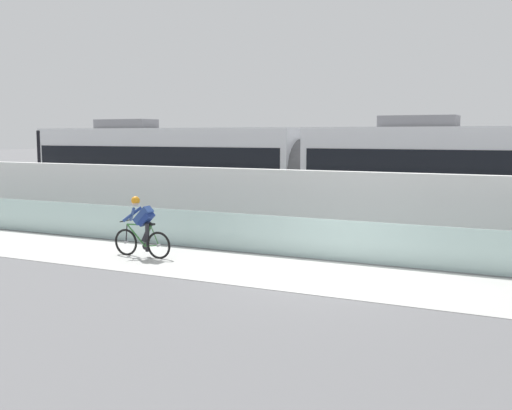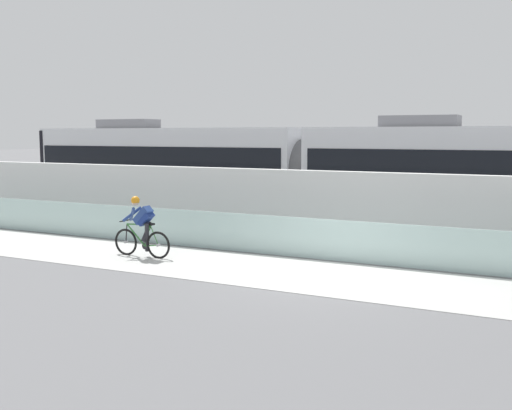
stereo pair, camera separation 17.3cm
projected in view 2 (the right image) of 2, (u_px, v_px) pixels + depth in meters
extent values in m
plane|color=slate|center=(321.00, 277.00, 13.68)|extent=(200.00, 200.00, 0.00)
cube|color=beige|center=(321.00, 277.00, 13.68)|extent=(32.00, 3.20, 0.01)
cube|color=silver|center=(346.00, 241.00, 15.26)|extent=(32.00, 0.05, 1.05)
cube|color=silver|center=(367.00, 211.00, 16.80)|extent=(32.00, 0.36, 2.18)
cube|color=#595654|center=(388.00, 236.00, 19.13)|extent=(32.00, 0.08, 0.01)
cube|color=#595654|center=(398.00, 230.00, 20.41)|extent=(32.00, 0.08, 0.01)
cube|color=silver|center=(170.00, 168.00, 23.42)|extent=(11.00, 2.50, 3.10)
cube|color=black|center=(170.00, 159.00, 23.38)|extent=(10.56, 2.54, 1.04)
cube|color=#14724C|center=(171.00, 203.00, 23.58)|extent=(10.78, 2.53, 0.28)
cube|color=slate|center=(128.00, 124.00, 24.10)|extent=(2.40, 1.10, 0.36)
cube|color=#232326|center=(101.00, 203.00, 25.16)|extent=(1.40, 1.88, 0.20)
cylinder|color=black|center=(89.00, 206.00, 24.52)|extent=(0.60, 0.10, 0.60)
cylinder|color=black|center=(112.00, 203.00, 25.80)|extent=(0.60, 0.10, 0.60)
cube|color=#232326|center=(251.00, 213.00, 22.05)|extent=(1.40, 1.88, 0.20)
cylinder|color=black|center=(242.00, 217.00, 21.42)|extent=(0.60, 0.10, 0.60)
cylinder|color=black|center=(259.00, 212.00, 22.70)|extent=(0.60, 0.10, 0.60)
cube|color=black|center=(64.00, 165.00, 25.83)|extent=(0.16, 2.54, 2.94)
cube|color=silver|center=(484.00, 178.00, 18.35)|extent=(11.00, 2.50, 3.10)
cube|color=black|center=(484.00, 166.00, 18.31)|extent=(10.56, 2.54, 1.04)
cube|color=#14724C|center=(482.00, 222.00, 18.51)|extent=(10.78, 2.53, 0.28)
cube|color=slate|center=(420.00, 121.00, 19.02)|extent=(2.40, 1.10, 0.36)
cube|color=#232326|center=(370.00, 220.00, 20.08)|extent=(1.40, 1.88, 0.20)
cylinder|color=black|center=(364.00, 225.00, 19.45)|extent=(0.60, 0.10, 0.60)
cylinder|color=black|center=(376.00, 220.00, 20.73)|extent=(0.60, 0.10, 0.60)
cylinder|color=#59595B|center=(308.00, 173.00, 20.89)|extent=(0.60, 2.30, 2.30)
torus|color=black|center=(126.00, 242.00, 16.07)|extent=(0.72, 0.06, 0.72)
cylinder|color=#99999E|center=(126.00, 242.00, 16.07)|extent=(0.07, 0.10, 0.07)
torus|color=black|center=(158.00, 245.00, 15.61)|extent=(0.72, 0.06, 0.72)
cylinder|color=#99999E|center=(158.00, 245.00, 15.61)|extent=(0.07, 0.10, 0.07)
cylinder|color=#337233|center=(136.00, 235.00, 15.90)|extent=(0.60, 0.04, 0.58)
cylinder|color=#337233|center=(148.00, 235.00, 15.73)|extent=(0.22, 0.04, 0.59)
cylinder|color=#337233|center=(138.00, 224.00, 15.83)|extent=(0.76, 0.04, 0.07)
cylinder|color=#337233|center=(152.00, 246.00, 15.71)|extent=(0.43, 0.03, 0.09)
cylinder|color=#337233|center=(154.00, 235.00, 15.63)|extent=(0.27, 0.02, 0.53)
cylinder|color=black|center=(126.00, 233.00, 16.03)|extent=(0.08, 0.03, 0.49)
cube|color=black|center=(150.00, 224.00, 15.66)|extent=(0.24, 0.10, 0.05)
cylinder|color=black|center=(127.00, 220.00, 15.98)|extent=(0.03, 0.58, 0.03)
cylinder|color=#262628|center=(145.00, 246.00, 15.81)|extent=(0.18, 0.02, 0.18)
cube|color=navy|center=(143.00, 215.00, 15.73)|extent=(0.50, 0.28, 0.51)
cube|color=navy|center=(146.00, 219.00, 15.70)|extent=(0.38, 0.30, 0.38)
sphere|color=beige|center=(135.00, 202.00, 15.79)|extent=(0.20, 0.20, 0.20)
sphere|color=orange|center=(135.00, 200.00, 15.79)|extent=(0.23, 0.23, 0.23)
cylinder|color=navy|center=(132.00, 214.00, 15.88)|extent=(0.44, 0.41, 0.41)
cylinder|color=navy|center=(132.00, 214.00, 15.88)|extent=(0.44, 0.41, 0.41)
cylinder|color=black|center=(147.00, 237.00, 15.75)|extent=(0.29, 0.33, 0.80)
cylinder|color=black|center=(147.00, 232.00, 15.73)|extent=(0.29, 0.33, 0.54)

